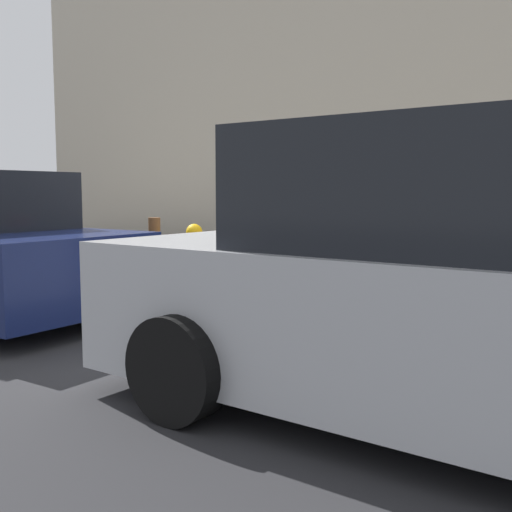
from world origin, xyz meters
name	(u,v)px	position (x,y,z in m)	size (l,w,h in m)	color
ground_plane	(201,309)	(0.00, 0.00, 0.00)	(40.00, 40.00, 0.00)	#28282B
sidewalk_curb	(314,278)	(0.00, -2.50, 0.07)	(18.00, 5.00, 0.14)	gray
building_facade_sidewalk_side	(454,49)	(0.00, -8.29, 4.40)	(24.00, 3.00, 8.80)	#B2A893
suitcase_black_0	(486,295)	(-3.01, -0.54, 0.40)	(0.45, 0.21, 0.83)	black
suitcase_silver_1	(443,286)	(-2.56, -0.67, 0.42)	(0.36, 0.22, 0.86)	#9EA0A8
suitcase_red_2	(400,273)	(-2.13, -0.64, 0.52)	(0.39, 0.20, 1.05)	red
suitcase_navy_3	(357,273)	(-1.67, -0.59, 0.49)	(0.43, 0.23, 1.03)	navy
suitcase_teal_4	(323,270)	(-1.23, -0.65, 0.48)	(0.35, 0.24, 0.89)	#0F606B
suitcase_olive_5	(286,271)	(-0.75, -0.63, 0.44)	(0.51, 0.25, 0.82)	#59601E
suitcase_maroon_6	(250,261)	(-0.25, -0.62, 0.51)	(0.39, 0.20, 1.06)	maroon
fire_hydrant	(194,254)	(0.63, -0.60, 0.56)	(0.39, 0.21, 0.80)	#D89E0C
bollard_post	(155,251)	(1.19, -0.45, 0.57)	(0.16, 0.16, 0.87)	brown
parked_car_silver_0	(480,290)	(-3.59, 1.72, 0.80)	(4.60, 2.13, 1.71)	#B2B5BA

